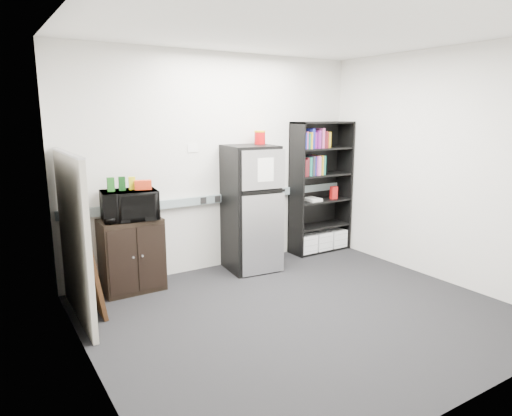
{
  "coord_description": "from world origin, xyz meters",
  "views": [
    {
      "loc": [
        -2.65,
        -3.37,
        1.97
      ],
      "look_at": [
        0.03,
        0.9,
        0.92
      ],
      "focal_mm": 32.0,
      "sensor_mm": 36.0,
      "label": 1
    }
  ],
  "objects_px": {
    "cubicle_partition": "(74,237)",
    "refrigerator": "(251,208)",
    "bookshelf": "(321,189)",
    "cabinet": "(132,255)",
    "microwave": "(129,205)"
  },
  "relations": [
    {
      "from": "cubicle_partition",
      "to": "refrigerator",
      "type": "relative_size",
      "value": 1.03
    },
    {
      "from": "bookshelf",
      "to": "cubicle_partition",
      "type": "xyz_separation_m",
      "value": [
        -3.43,
        -0.49,
        -0.1
      ]
    },
    {
      "from": "bookshelf",
      "to": "cubicle_partition",
      "type": "height_order",
      "value": "bookshelf"
    },
    {
      "from": "cubicle_partition",
      "to": "bookshelf",
      "type": "bearing_deg",
      "value": 8.06
    },
    {
      "from": "cabinet",
      "to": "refrigerator",
      "type": "distance_m",
      "value": 1.56
    },
    {
      "from": "cubicle_partition",
      "to": "microwave",
      "type": "bearing_deg",
      "value": 31.43
    },
    {
      "from": "microwave",
      "to": "refrigerator",
      "type": "xyz_separation_m",
      "value": [
        1.51,
        -0.06,
        -0.2
      ]
    },
    {
      "from": "cubicle_partition",
      "to": "cabinet",
      "type": "relative_size",
      "value": 1.97
    },
    {
      "from": "bookshelf",
      "to": "refrigerator",
      "type": "relative_size",
      "value": 1.17
    },
    {
      "from": "cabinet",
      "to": "microwave",
      "type": "height_order",
      "value": "microwave"
    },
    {
      "from": "refrigerator",
      "to": "cabinet",
      "type": "bearing_deg",
      "value": -176.9
    },
    {
      "from": "refrigerator",
      "to": "microwave",
      "type": "bearing_deg",
      "value": -176.29
    },
    {
      "from": "cabinet",
      "to": "refrigerator",
      "type": "xyz_separation_m",
      "value": [
        1.51,
        -0.08,
        0.38
      ]
    },
    {
      "from": "cubicle_partition",
      "to": "cabinet",
      "type": "bearing_deg",
      "value": 32.43
    },
    {
      "from": "bookshelf",
      "to": "cubicle_partition",
      "type": "bearing_deg",
      "value": -171.94
    }
  ]
}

